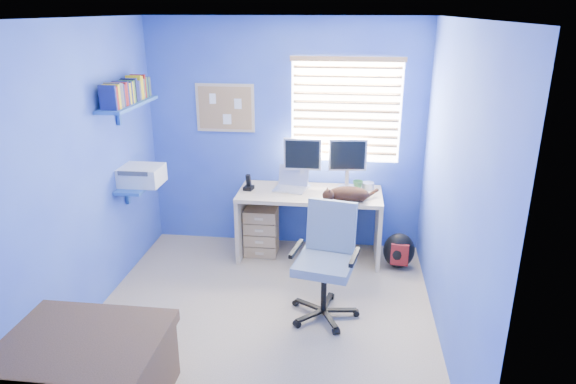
# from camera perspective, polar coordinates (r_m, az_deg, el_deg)

# --- Properties ---
(floor) EXTENTS (3.00, 3.20, 0.00)m
(floor) POSITION_cam_1_polar(r_m,az_deg,el_deg) (4.65, -2.89, -13.75)
(floor) COLOR #C4B391
(floor) RESTS_ON ground
(ceiling) EXTENTS (3.00, 3.20, 0.00)m
(ceiling) POSITION_cam_1_polar(r_m,az_deg,el_deg) (3.88, -3.56, 18.73)
(ceiling) COLOR white
(ceiling) RESTS_ON wall_back
(wall_back) EXTENTS (3.00, 0.01, 2.50)m
(wall_back) POSITION_cam_1_polar(r_m,az_deg,el_deg) (5.62, -0.34, 6.20)
(wall_back) COLOR blue
(wall_back) RESTS_ON ground
(wall_front) EXTENTS (3.00, 0.01, 2.50)m
(wall_front) POSITION_cam_1_polar(r_m,az_deg,el_deg) (2.67, -9.26, -10.04)
(wall_front) COLOR blue
(wall_front) RESTS_ON ground
(wall_left) EXTENTS (0.01, 3.20, 2.50)m
(wall_left) POSITION_cam_1_polar(r_m,az_deg,el_deg) (4.60, -21.93, 1.65)
(wall_left) COLOR blue
(wall_left) RESTS_ON ground
(wall_right) EXTENTS (0.01, 3.20, 2.50)m
(wall_right) POSITION_cam_1_polar(r_m,az_deg,el_deg) (4.12, 17.83, 0.12)
(wall_right) COLOR blue
(wall_right) RESTS_ON ground
(desk) EXTENTS (1.51, 0.65, 0.74)m
(desk) POSITION_cam_1_polar(r_m,az_deg,el_deg) (5.54, 2.39, -3.62)
(desk) COLOR tan
(desk) RESTS_ON floor
(laptop) EXTENTS (0.37, 0.32, 0.22)m
(laptop) POSITION_cam_1_polar(r_m,az_deg,el_deg) (5.44, 0.26, 1.34)
(laptop) COLOR silver
(laptop) RESTS_ON desk
(monitor_left) EXTENTS (0.40, 0.12, 0.54)m
(monitor_left) POSITION_cam_1_polar(r_m,az_deg,el_deg) (5.48, 1.62, 3.26)
(monitor_left) COLOR silver
(monitor_left) RESTS_ON desk
(monitor_right) EXTENTS (0.41, 0.17, 0.54)m
(monitor_right) POSITION_cam_1_polar(r_m,az_deg,el_deg) (5.49, 6.63, 3.14)
(monitor_right) COLOR silver
(monitor_right) RESTS_ON desk
(phone) EXTENTS (0.11, 0.13, 0.17)m
(phone) POSITION_cam_1_polar(r_m,az_deg,el_deg) (5.46, -4.41, 1.10)
(phone) COLOR black
(phone) RESTS_ON desk
(mug) EXTENTS (0.10, 0.09, 0.10)m
(mug) POSITION_cam_1_polar(r_m,az_deg,el_deg) (5.51, 7.75, 0.74)
(mug) COLOR #35753B
(mug) RESTS_ON desk
(cd_spindle) EXTENTS (0.13, 0.13, 0.07)m
(cd_spindle) POSITION_cam_1_polar(r_m,az_deg,el_deg) (5.56, 8.87, 0.71)
(cd_spindle) COLOR silver
(cd_spindle) RESTS_ON desk
(cat) EXTENTS (0.47, 0.37, 0.15)m
(cat) POSITION_cam_1_polar(r_m,az_deg,el_deg) (5.16, 6.75, -0.23)
(cat) COLOR black
(cat) RESTS_ON desk
(tower_pc) EXTENTS (0.23, 0.46, 0.45)m
(tower_pc) POSITION_cam_1_polar(r_m,az_deg,el_deg) (5.67, 5.90, -4.73)
(tower_pc) COLOR beige
(tower_pc) RESTS_ON floor
(drawer_boxes) EXTENTS (0.35, 0.28, 0.54)m
(drawer_boxes) POSITION_cam_1_polar(r_m,az_deg,el_deg) (5.63, -2.98, -4.36)
(drawer_boxes) COLOR tan
(drawer_boxes) RESTS_ON floor
(yellow_book) EXTENTS (0.03, 0.17, 0.24)m
(yellow_book) POSITION_cam_1_polar(r_m,az_deg,el_deg) (5.54, 4.35, -6.51)
(yellow_book) COLOR yellow
(yellow_book) RESTS_ON floor
(backpack) EXTENTS (0.36, 0.29, 0.38)m
(backpack) POSITION_cam_1_polar(r_m,az_deg,el_deg) (5.49, 12.22, -6.37)
(backpack) COLOR black
(backpack) RESTS_ON floor
(bed_corner) EXTENTS (1.12, 0.80, 0.54)m
(bed_corner) POSITION_cam_1_polar(r_m,az_deg,el_deg) (3.90, -22.29, -18.05)
(bed_corner) COLOR brown
(bed_corner) RESTS_ON floor
(office_chair) EXTENTS (0.68, 0.68, 1.00)m
(office_chair) POSITION_cam_1_polar(r_m,az_deg,el_deg) (4.53, 4.20, -9.23)
(office_chair) COLOR black
(office_chair) RESTS_ON floor
(window_blinds) EXTENTS (1.15, 0.05, 1.10)m
(window_blinds) POSITION_cam_1_polar(r_m,az_deg,el_deg) (5.48, 6.45, 8.94)
(window_blinds) COLOR white
(window_blinds) RESTS_ON ground
(corkboard) EXTENTS (0.64, 0.02, 0.52)m
(corkboard) POSITION_cam_1_polar(r_m,az_deg,el_deg) (5.66, -7.00, 9.25)
(corkboard) COLOR tan
(corkboard) RESTS_ON ground
(wall_shelves) EXTENTS (0.42, 0.90, 1.05)m
(wall_shelves) POSITION_cam_1_polar(r_m,az_deg,el_deg) (5.14, -16.85, 6.16)
(wall_shelves) COLOR #2A59AD
(wall_shelves) RESTS_ON ground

